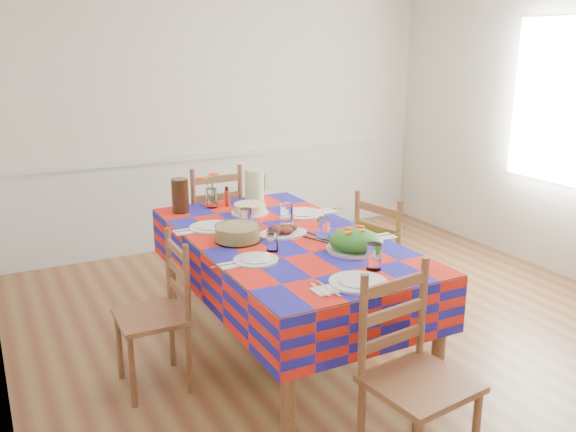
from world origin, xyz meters
The scene contains 23 objects.
room centered at (0.00, 0.00, 1.35)m, with size 4.58×5.08×2.78m.
wainscot centered at (0.00, 2.48, 0.49)m, with size 4.41×0.06×0.92m.
window_right centered at (2.23, 0.30, 1.50)m, with size 1.40×1.40×0.00m, color white.
dining_table centered at (-0.58, 0.08, 0.72)m, with size 1.12×2.08×0.81m.
setting_near_head centered at (-0.54, -0.74, 0.84)m, with size 0.49×0.33×0.14m.
setting_left_near centered at (-0.87, -0.21, 0.84)m, with size 0.46×0.28×0.12m.
setting_left_far centered at (-0.86, 0.40, 0.84)m, with size 0.54×0.32×0.14m.
setting_right_near centered at (-0.27, -0.18, 0.84)m, with size 0.55×0.32×0.14m.
setting_right_far centered at (-0.30, 0.41, 0.84)m, with size 0.58×0.34×0.15m.
meat_platter centered at (-0.57, 0.11, 0.83)m, with size 0.33×0.23×0.06m.
salad_platter centered at (-0.33, -0.35, 0.86)m, with size 0.33×0.33×0.14m.
pasta_bowl centered at (-0.87, 0.13, 0.86)m, with size 0.28×0.28×0.10m.
cake centered at (-0.55, 0.66, 0.84)m, with size 0.27×0.27×0.07m.
serving_utensils centered at (-0.41, -0.06, 0.81)m, with size 0.15×0.33×0.01m.
flower_vase centered at (-0.74, 0.95, 0.92)m, with size 0.17×0.14×0.27m.
hot_sauce centered at (-0.62, 0.93, 0.88)m, with size 0.04×0.04×0.15m, color #B8210E.
green_pitcher centered at (-0.38, 0.96, 0.93)m, with size 0.14×0.14×0.25m, color #B9DC9B.
tea_pitcher centered at (-0.98, 0.93, 0.93)m, with size 0.12×0.12×0.25m, color black.
name_card centered at (-0.55, -0.91, 0.82)m, with size 0.09×0.03×0.02m, color silver.
chair_near centered at (-0.58, -1.23, 0.50)m, with size 0.49×0.47×1.01m.
chair_far centered at (-0.58, 1.38, 0.52)m, with size 0.46×0.44×1.05m.
chair_left centered at (-1.41, 0.08, 0.45)m, with size 0.39×0.41×0.92m.
chair_right centered at (0.25, 0.07, 0.49)m, with size 0.50×0.52×1.00m.
Camera 1 is at (-2.25, -3.18, 1.99)m, focal length 38.00 mm.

